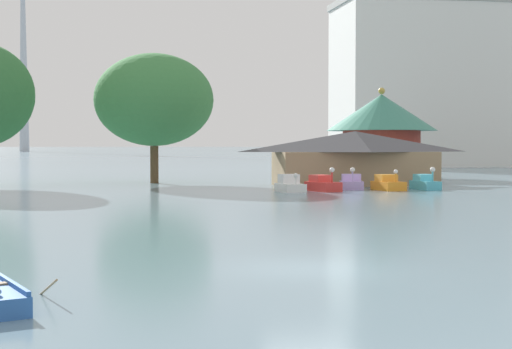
# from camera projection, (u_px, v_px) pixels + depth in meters

# --- Properties ---
(ground_plane) EXTENTS (2000.00, 2000.00, 0.00)m
(ground_plane) POSITION_uv_depth(u_px,v_px,m) (309.00, 269.00, 21.78)
(ground_plane) COLOR slate
(pedal_boat_white) EXTENTS (1.88, 2.84, 1.41)m
(pedal_boat_white) POSITION_uv_depth(u_px,v_px,m) (290.00, 185.00, 56.94)
(pedal_boat_white) COLOR white
(pedal_boat_white) RESTS_ON ground
(pedal_boat_red) EXTENTS (2.34, 3.14, 1.80)m
(pedal_boat_red) POSITION_uv_depth(u_px,v_px,m) (323.00, 185.00, 57.59)
(pedal_boat_red) COLOR red
(pedal_boat_red) RESTS_ON ground
(pedal_boat_lavender) EXTENTS (2.17, 2.60, 1.73)m
(pedal_boat_lavender) POSITION_uv_depth(u_px,v_px,m) (351.00, 183.00, 59.87)
(pedal_boat_lavender) COLOR #B299D8
(pedal_boat_lavender) RESTS_ON ground
(pedal_boat_orange) EXTENTS (2.04, 2.89, 1.62)m
(pedal_boat_orange) POSITION_uv_depth(u_px,v_px,m) (388.00, 184.00, 58.71)
(pedal_boat_orange) COLOR orange
(pedal_boat_orange) RESTS_ON ground
(pedal_boat_cyan) EXTENTS (1.60, 2.84, 1.78)m
(pedal_boat_cyan) POSITION_uv_depth(u_px,v_px,m) (425.00, 183.00, 59.70)
(pedal_boat_cyan) COLOR #4CB7CC
(pedal_boat_cyan) RESTS_ON ground
(boathouse) EXTENTS (14.43, 5.96, 4.60)m
(boathouse) POSITION_uv_depth(u_px,v_px,m) (355.00, 157.00, 65.94)
(boathouse) COLOR #9E7F5B
(boathouse) RESTS_ON ground
(green_roof_pavilion) EXTENTS (11.45, 11.45, 9.37)m
(green_roof_pavilion) POSITION_uv_depth(u_px,v_px,m) (381.00, 129.00, 80.88)
(green_roof_pavilion) COLOR #993328
(green_roof_pavilion) RESTS_ON ground
(shoreline_tree_mid) EXTENTS (10.64, 10.64, 11.58)m
(shoreline_tree_mid) POSITION_uv_depth(u_px,v_px,m) (154.00, 100.00, 69.36)
(shoreline_tree_mid) COLOR brown
(shoreline_tree_mid) RESTS_ON ground
(background_building_block) EXTENTS (25.93, 13.99, 25.80)m
(background_building_block) POSITION_uv_depth(u_px,v_px,m) (419.00, 84.00, 121.55)
(background_building_block) COLOR silver
(background_building_block) RESTS_ON ground
(distant_broadcast_tower) EXTENTS (7.99, 7.99, 163.75)m
(distant_broadcast_tower) POSITION_uv_depth(u_px,v_px,m) (23.00, 3.00, 364.19)
(distant_broadcast_tower) COLOR #B7BCC6
(distant_broadcast_tower) RESTS_ON ground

